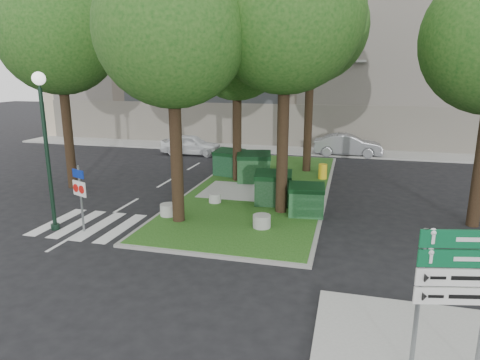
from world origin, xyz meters
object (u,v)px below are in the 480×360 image
(bollard_right, at_px, (262,221))
(directional_sign, at_px, (455,280))
(traffic_sign_pole, at_px, (80,190))
(tree_median_far, at_px, (314,15))
(dumpster_a, at_px, (229,163))
(dumpster_b, at_px, (254,167))
(tree_median_near_left, at_px, (174,14))
(tree_street_left, at_px, (60,22))
(litter_bin, at_px, (323,171))
(car_white, at_px, (191,145))
(bollard_left, at_px, (168,210))
(dumpster_c, at_px, (273,188))
(dumpster_d, at_px, (306,200))
(car_silver, at_px, (348,145))
(street_lamp, at_px, (45,133))
(bollard_mid, at_px, (215,198))
(tree_median_mid, at_px, (239,39))

(bollard_right, height_order, directional_sign, directional_sign)
(directional_sign, bearing_deg, traffic_sign_pole, 143.13)
(tree_median_far, height_order, dumpster_a, tree_median_far)
(dumpster_b, bearing_deg, traffic_sign_pole, -130.53)
(tree_median_near_left, xyz_separation_m, tree_street_left, (-7.00, 3.50, 0.33))
(bollard_right, bearing_deg, litter_bin, 78.61)
(dumpster_b, xyz_separation_m, car_white, (-5.90, 6.68, -0.16))
(dumpster_b, height_order, bollard_left, dumpster_b)
(dumpster_c, distance_m, dumpster_d, 1.86)
(tree_median_near_left, distance_m, litter_bin, 11.33)
(tree_median_far, height_order, tree_street_left, tree_median_far)
(dumpster_d, distance_m, car_white, 14.38)
(car_silver, bearing_deg, directional_sign, -177.46)
(dumpster_a, distance_m, street_lamp, 10.24)
(tree_median_far, distance_m, bollard_mid, 11.14)
(dumpster_d, bearing_deg, traffic_sign_pole, -161.49)
(tree_median_far, relative_size, car_white, 2.92)
(dumpster_c, bearing_deg, dumpster_d, -43.68)
(tree_street_left, height_order, dumpster_a, tree_street_left)
(bollard_left, relative_size, directional_sign, 0.23)
(dumpster_d, distance_m, street_lamp, 9.61)
(tree_median_far, bearing_deg, street_lamp, -124.82)
(tree_median_near_left, distance_m, bollard_right, 7.61)
(tree_median_far, relative_size, dumpster_b, 6.41)
(dumpster_c, xyz_separation_m, bollard_left, (-3.61, -2.46, -0.45))
(dumpster_c, relative_size, dumpster_d, 1.13)
(dumpster_d, bearing_deg, bollard_left, -171.29)
(tree_street_left, height_order, street_lamp, tree_street_left)
(tree_street_left, relative_size, bollard_mid, 20.94)
(bollard_mid, xyz_separation_m, litter_bin, (4.10, 5.35, 0.20))
(litter_bin, height_order, traffic_sign_pole, traffic_sign_pole)
(bollard_left, height_order, car_white, car_white)
(tree_median_mid, xyz_separation_m, bollard_right, (2.54, -6.50, -6.63))
(litter_bin, bearing_deg, dumpster_d, -91.88)
(tree_median_near_left, xyz_separation_m, dumpster_d, (4.41, 1.71, -6.60))
(tree_median_near_left, bearing_deg, tree_median_far, 68.72)
(bollard_right, relative_size, directional_sign, 0.23)
(dumpster_b, bearing_deg, dumpster_c, -76.90)
(tree_street_left, bearing_deg, tree_median_near_left, -26.57)
(directional_sign, bearing_deg, bollard_right, 113.42)
(tree_median_near_left, bearing_deg, bollard_left, 151.84)
(dumpster_a, height_order, directional_sign, directional_sign)
(bollard_mid, distance_m, litter_bin, 6.74)
(dumpster_c, xyz_separation_m, bollard_right, (0.12, -2.84, -0.45))
(litter_bin, relative_size, car_white, 0.19)
(bollard_right, height_order, bollard_mid, bollard_right)
(dumpster_c, relative_size, street_lamp, 0.30)
(dumpster_b, relative_size, street_lamp, 0.34)
(bollard_right, xyz_separation_m, car_white, (-7.61, 12.94, 0.35))
(bollard_mid, height_order, car_white, car_white)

